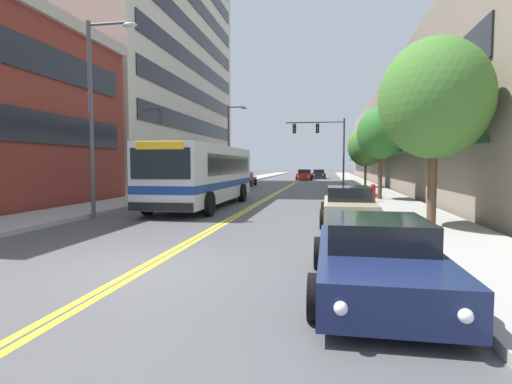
% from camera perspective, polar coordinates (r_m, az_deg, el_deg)
% --- Properties ---
extents(ground_plane, '(240.00, 240.00, 0.00)m').
position_cam_1_polar(ground_plane, '(44.63, 5.48, 1.27)').
color(ground_plane, '#4C4C4F').
extents(sidewalk_left, '(2.94, 106.00, 0.16)m').
position_cam_1_polar(sidewalk_left, '(45.72, -3.26, 1.44)').
color(sidewalk_left, '#9E9B96').
rests_on(sidewalk_left, ground_plane).
extents(sidewalk_right, '(2.94, 106.00, 0.16)m').
position_cam_1_polar(sidewalk_right, '(44.60, 14.44, 1.26)').
color(sidewalk_right, '#9E9B96').
rests_on(sidewalk_right, ground_plane).
extents(centre_line, '(0.34, 106.00, 0.01)m').
position_cam_1_polar(centre_line, '(44.63, 5.48, 1.27)').
color(centre_line, yellow).
rests_on(centre_line, ground_plane).
extents(office_tower_left, '(12.08, 26.88, 25.81)m').
position_cam_1_polar(office_tower_left, '(42.57, -16.56, 18.52)').
color(office_tower_left, beige).
rests_on(office_tower_left, ground_plane).
extents(storefront_row_right, '(9.10, 68.00, 9.96)m').
position_cam_1_polar(storefront_row_right, '(45.44, 21.79, 7.33)').
color(storefront_row_right, gray).
rests_on(storefront_row_right, ground_plane).
extents(city_bus, '(2.93, 10.63, 2.96)m').
position_cam_1_polar(city_bus, '(20.02, -7.34, 2.76)').
color(city_bus, silver).
rests_on(city_bus, ground_plane).
extents(car_white_parked_left_near, '(2.03, 4.33, 1.26)m').
position_cam_1_polar(car_white_parked_left_near, '(32.41, -3.94, 1.30)').
color(car_white_parked_left_near, white).
rests_on(car_white_parked_left_near, ground_plane).
extents(car_dark_grey_parked_left_mid, '(2.16, 4.57, 1.36)m').
position_cam_1_polar(car_dark_grey_parked_left_mid, '(38.77, -1.86, 1.80)').
color(car_dark_grey_parked_left_mid, '#38383D').
rests_on(car_dark_grey_parked_left_mid, ground_plane).
extents(car_navy_parked_right_foreground, '(2.11, 4.53, 1.21)m').
position_cam_1_polar(car_navy_parked_right_foreground, '(6.89, 16.84, -8.96)').
color(car_navy_parked_right_foreground, '#19234C').
rests_on(car_navy_parked_right_foreground, ground_plane).
extents(car_beige_parked_right_mid, '(1.97, 4.46, 1.30)m').
position_cam_1_polar(car_beige_parked_right_mid, '(14.52, 13.10, -2.01)').
color(car_beige_parked_right_mid, '#BCAD89').
rests_on(car_beige_parked_right_mid, ground_plane).
extents(car_red_moving_lead, '(2.10, 4.52, 1.42)m').
position_cam_1_polar(car_red_moving_lead, '(53.60, 6.94, 2.40)').
color(car_red_moving_lead, maroon).
rests_on(car_red_moving_lead, ground_plane).
extents(car_charcoal_moving_second, '(2.02, 4.69, 1.34)m').
position_cam_1_polar(car_charcoal_moving_second, '(59.93, 8.97, 2.52)').
color(car_charcoal_moving_second, '#232328').
rests_on(car_charcoal_moving_second, ground_plane).
extents(traffic_signal_mast, '(5.85, 0.38, 6.62)m').
position_cam_1_polar(traffic_signal_mast, '(40.54, 9.68, 7.61)').
color(traffic_signal_mast, '#47474C').
rests_on(traffic_signal_mast, ground_plane).
extents(street_lamp_left_near, '(2.04, 0.28, 7.47)m').
position_cam_1_polar(street_lamp_left_near, '(16.65, -21.75, 11.81)').
color(street_lamp_left_near, '#47474C').
rests_on(street_lamp_left_near, ground_plane).
extents(street_lamp_left_far, '(1.83, 0.28, 7.42)m').
position_cam_1_polar(street_lamp_left_far, '(36.74, -3.57, 7.55)').
color(street_lamp_left_far, '#47474C').
rests_on(street_lamp_left_far, ground_plane).
extents(street_tree_right_near, '(3.35, 3.35, 5.79)m').
position_cam_1_polar(street_tree_right_near, '(13.70, 24.17, 12.02)').
color(street_tree_right_near, brown).
rests_on(street_tree_right_near, sidewalk_right).
extents(street_tree_right_mid, '(2.63, 2.63, 5.12)m').
position_cam_1_polar(street_tree_right_mid, '(23.42, 17.42, 8.00)').
color(street_tree_right_mid, brown).
rests_on(street_tree_right_mid, sidewalk_right).
extents(street_tree_right_far, '(3.09, 3.09, 5.17)m').
position_cam_1_polar(street_tree_right_far, '(35.47, 15.43, 6.30)').
color(street_tree_right_far, brown).
rests_on(street_tree_right_far, sidewalk_right).
extents(fire_hydrant, '(0.36, 0.28, 0.94)m').
position_cam_1_polar(fire_hydrant, '(21.49, 16.33, -0.11)').
color(fire_hydrant, red).
rests_on(fire_hydrant, sidewalk_right).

